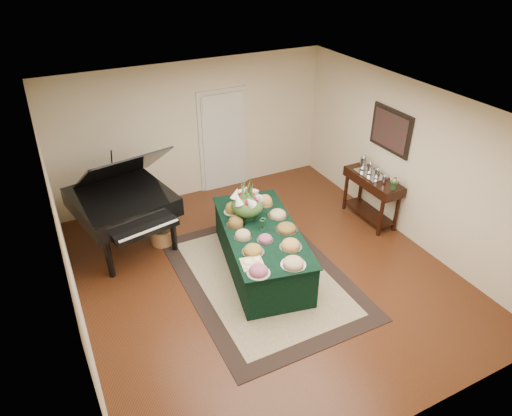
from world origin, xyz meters
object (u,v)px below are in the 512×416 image
floral_centerpiece (247,202)px  mahogany_sideboard (372,187)px  buffet_table (261,248)px  grand_piano (123,201)px

floral_centerpiece → mahogany_sideboard: size_ratio=0.44×
buffet_table → mahogany_sideboard: 2.52m
floral_centerpiece → grand_piano: bearing=145.3°
buffet_table → grand_piano: grand_piano is taller
grand_piano → floral_centerpiece: bearing=-34.7°
floral_centerpiece → grand_piano: size_ratio=0.27×
buffet_table → floral_centerpiece: (-0.06, 0.37, 0.68)m
buffet_table → grand_piano: size_ratio=1.27×
floral_centerpiece → mahogany_sideboard: (2.53, 0.00, -0.36)m
buffet_table → grand_piano: bearing=138.6°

